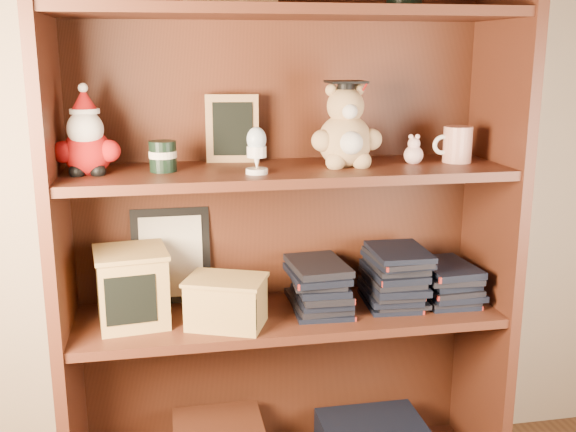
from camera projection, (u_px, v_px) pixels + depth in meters
name	position (u px, v px, depth m)	size (l,w,h in m)	color
bookcase	(284.00, 226.00, 1.84)	(1.20, 0.35, 1.60)	#502517
shelf_lower	(288.00, 316.00, 1.85)	(1.14, 0.33, 0.02)	#502517
shelf_upper	(288.00, 172.00, 1.75)	(1.14, 0.33, 0.02)	#502517
santa_plush	(86.00, 141.00, 1.63)	(0.16, 0.12, 0.23)	#A50F0F
teachers_tin	(163.00, 156.00, 1.68)	(0.07, 0.07, 0.08)	black
chalkboard_plaque	(232.00, 130.00, 1.81)	(0.14, 0.09, 0.18)	#9E7547
egg_cup	(257.00, 149.00, 1.65)	(0.05, 0.05, 0.12)	white
grad_teddy_bear	(346.00, 133.00, 1.75)	(0.19, 0.16, 0.23)	tan
pink_figurine	(414.00, 152.00, 1.80)	(0.05, 0.05, 0.08)	beige
teacher_mug	(457.00, 144.00, 1.82)	(0.11, 0.08, 0.10)	silver
certificate_frame	(171.00, 256.00, 1.89)	(0.22, 0.06, 0.27)	black
treats_box	(132.00, 286.00, 1.75)	(0.20, 0.20, 0.20)	tan
pencils_box	(226.00, 302.00, 1.73)	(0.24, 0.21, 0.13)	tan
book_stack_left	(318.00, 288.00, 1.84)	(0.14, 0.20, 0.13)	black
book_stack_mid	(394.00, 274.00, 1.88)	(0.14, 0.20, 0.18)	black
book_stack_right	(446.00, 282.00, 1.91)	(0.14, 0.20, 0.11)	black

